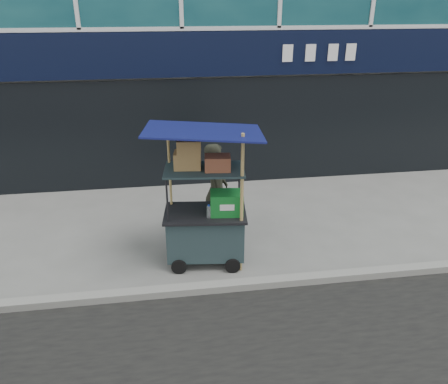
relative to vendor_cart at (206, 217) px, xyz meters
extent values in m
plane|color=slate|center=(-0.10, -0.63, -0.81)|extent=(80.00, 80.00, 0.00)
cube|color=gray|center=(-0.10, -0.83, -0.75)|extent=(80.00, 0.18, 0.12)
cube|color=black|center=(-0.10, 3.23, 2.09)|extent=(15.68, 0.06, 0.90)
cube|color=black|center=(-0.10, 3.27, 0.39)|extent=(15.68, 0.04, 2.40)
cube|color=#1B2A2F|center=(-0.02, 0.01, -0.31)|extent=(1.27, 0.83, 0.70)
cylinder|color=black|center=(-0.48, -0.31, -0.69)|extent=(0.24, 0.08, 0.24)
cylinder|color=black|center=(0.36, -0.41, -0.69)|extent=(0.24, 0.08, 0.24)
cube|color=black|center=(-0.02, 0.01, 0.06)|extent=(1.36, 0.92, 0.04)
cylinder|color=black|center=(-0.60, -0.23, 0.42)|extent=(0.03, 0.03, 0.75)
cylinder|color=black|center=(0.50, -0.35, 0.42)|extent=(0.03, 0.03, 0.75)
cylinder|color=black|center=(-0.53, 0.37, 0.42)|extent=(0.03, 0.03, 0.75)
cylinder|color=black|center=(0.56, 0.25, 0.42)|extent=(0.03, 0.03, 0.75)
cube|color=#1B2A2F|center=(-0.02, 0.01, 0.80)|extent=(1.27, 0.83, 0.03)
cylinder|color=olive|center=(0.50, -0.35, 0.32)|extent=(0.06, 0.06, 2.26)
cylinder|color=olive|center=(-0.53, 0.37, 0.27)|extent=(0.04, 0.04, 2.16)
cube|color=#0D144B|center=(-0.02, 0.01, 1.40)|extent=(1.82, 1.38, 0.20)
cube|color=#0F6016|center=(0.31, -0.08, 0.26)|extent=(0.54, 0.40, 0.35)
cylinder|color=silver|center=(0.02, -0.20, 0.18)|extent=(0.07, 0.07, 0.20)
cylinder|color=blue|center=(0.02, -0.20, 0.29)|extent=(0.04, 0.04, 0.02)
cube|color=olive|center=(-0.26, 0.09, 0.94)|extent=(0.43, 0.34, 0.25)
cube|color=brown|center=(0.18, -0.06, 0.92)|extent=(0.41, 0.32, 0.22)
cube|color=olive|center=(-0.23, 0.06, 1.16)|extent=(0.38, 0.30, 0.20)
imported|color=#26271D|center=(0.27, 0.87, 0.06)|extent=(0.49, 0.68, 1.73)
camera|label=1|loc=(-0.61, -6.11, 3.18)|focal=35.00mm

